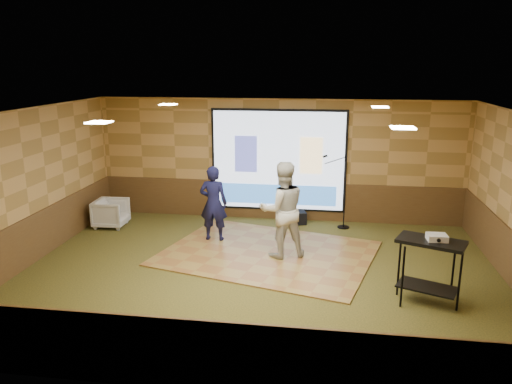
# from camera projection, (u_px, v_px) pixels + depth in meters

# --- Properties ---
(ground) EXTENTS (9.00, 9.00, 0.00)m
(ground) POSITION_uv_depth(u_px,v_px,m) (259.00, 274.00, 9.31)
(ground) COLOR #2A3216
(ground) RESTS_ON ground
(room_shell) EXTENTS (9.04, 7.04, 3.02)m
(room_shell) POSITION_uv_depth(u_px,v_px,m) (259.00, 164.00, 8.78)
(room_shell) COLOR tan
(room_shell) RESTS_ON ground
(wainscot_back) EXTENTS (9.00, 0.04, 0.95)m
(wainscot_back) POSITION_uv_depth(u_px,v_px,m) (278.00, 200.00, 12.52)
(wainscot_back) COLOR #4F331A
(wainscot_back) RESTS_ON ground
(wainscot_front) EXTENTS (9.00, 0.04, 0.95)m
(wainscot_front) POSITION_uv_depth(u_px,v_px,m) (218.00, 358.00, 5.86)
(wainscot_front) COLOR #4F331A
(wainscot_front) RESTS_ON ground
(wainscot_left) EXTENTS (0.04, 7.00, 0.95)m
(wainscot_left) POSITION_uv_depth(u_px,v_px,m) (34.00, 239.00, 9.81)
(wainscot_left) COLOR #4F331A
(wainscot_left) RESTS_ON ground
(projector_screen) EXTENTS (3.32, 0.06, 2.52)m
(projector_screen) POSITION_uv_depth(u_px,v_px,m) (278.00, 162.00, 12.23)
(projector_screen) COLOR black
(projector_screen) RESTS_ON room_shell
(downlight_nw) EXTENTS (0.32, 0.32, 0.02)m
(downlight_nw) POSITION_uv_depth(u_px,v_px,m) (168.00, 104.00, 10.59)
(downlight_nw) COLOR beige
(downlight_nw) RESTS_ON room_shell
(downlight_ne) EXTENTS (0.32, 0.32, 0.02)m
(downlight_ne) POSITION_uv_depth(u_px,v_px,m) (380.00, 107.00, 9.98)
(downlight_ne) COLOR beige
(downlight_ne) RESTS_ON room_shell
(downlight_sw) EXTENTS (0.32, 0.32, 0.02)m
(downlight_sw) POSITION_uv_depth(u_px,v_px,m) (99.00, 122.00, 7.43)
(downlight_sw) COLOR beige
(downlight_sw) RESTS_ON room_shell
(downlight_se) EXTENTS (0.32, 0.32, 0.02)m
(downlight_se) POSITION_uv_depth(u_px,v_px,m) (403.00, 128.00, 6.82)
(downlight_se) COLOR beige
(downlight_se) RESTS_ON room_shell
(dance_floor) EXTENTS (4.80, 4.10, 0.03)m
(dance_floor) POSITION_uv_depth(u_px,v_px,m) (268.00, 253.00, 10.30)
(dance_floor) COLOR olive
(dance_floor) RESTS_ON ground
(player_left) EXTENTS (0.61, 0.40, 1.66)m
(player_left) POSITION_uv_depth(u_px,v_px,m) (213.00, 203.00, 10.86)
(player_left) COLOR #13143B
(player_left) RESTS_ON dance_floor
(player_right) EXTENTS (1.14, 1.02, 1.94)m
(player_right) POSITION_uv_depth(u_px,v_px,m) (282.00, 210.00, 9.90)
(player_right) COLOR beige
(player_right) RESTS_ON dance_floor
(av_table) EXTENTS (1.03, 0.54, 1.09)m
(av_table) POSITION_uv_depth(u_px,v_px,m) (430.00, 258.00, 8.02)
(av_table) COLOR black
(av_table) RESTS_ON ground
(projector) EXTENTS (0.32, 0.27, 0.10)m
(projector) POSITION_uv_depth(u_px,v_px,m) (437.00, 237.00, 7.92)
(projector) COLOR silver
(projector) RESTS_ON av_table
(mic_stand) EXTENTS (0.69, 0.28, 1.76)m
(mic_stand) POSITION_uv_depth(u_px,v_px,m) (342.00, 208.00, 11.83)
(mic_stand) COLOR black
(mic_stand) RESTS_ON ground
(banquet_chair) EXTENTS (0.76, 0.74, 0.67)m
(banquet_chair) POSITION_uv_depth(u_px,v_px,m) (111.00, 213.00, 11.95)
(banquet_chair) COLOR gray
(banquet_chair) RESTS_ON ground
(duffel_bag) EXTENTS (0.56, 0.45, 0.30)m
(duffel_bag) POSITION_uv_depth(u_px,v_px,m) (296.00, 218.00, 12.20)
(duffel_bag) COLOR black
(duffel_bag) RESTS_ON ground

